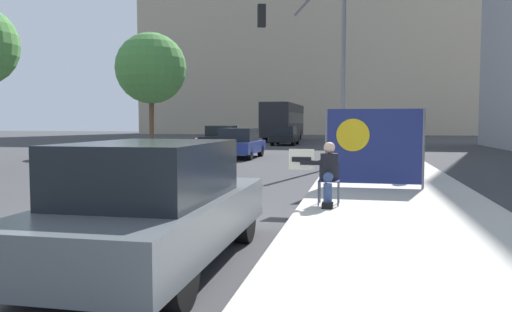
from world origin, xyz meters
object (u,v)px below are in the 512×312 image
Objects in this scene: city_bus_on_road at (284,120)px; motorcycle_on_road at (195,156)px; car_on_road_midblock at (222,137)px; pedestrian_behind at (410,150)px; traffic_light_pole at (315,53)px; car_on_road_nearest at (240,143)px; car_on_road_distant at (285,136)px; street_tree_midblock at (151,68)px; parked_car_curbside at (155,205)px; protest_banner at (373,146)px; seated_protester at (328,171)px.

motorcycle_on_road is (1.22, -29.37, -1.43)m from city_bus_on_road.
pedestrian_behind is at bearing -58.99° from car_on_road_midblock.
car_on_road_nearest is at bearing 137.76° from traffic_light_pole.
traffic_light_pole reaches higher than car_on_road_distant.
street_tree_midblock reaches higher than car_on_road_nearest.
street_tree_midblock reaches higher than car_on_road_distant.
car_on_road_nearest is 0.88× the size of car_on_road_midblock.
traffic_light_pole is 14.71m from parked_car_curbside.
car_on_road_nearest is 0.36× the size of city_bus_on_road.
pedestrian_behind is at bearing -17.19° from motorcycle_on_road.
protest_banner is 18.82m from street_tree_midblock.
protest_banner is at bearing -35.66° from motorcycle_on_road.
protest_banner is 0.35× the size of street_tree_midblock.
car_on_road_midblock is at bearing -151.04° from pedestrian_behind.
city_bus_on_road is at bearing 96.29° from parked_car_curbside.
motorcycle_on_road is (-0.06, -6.50, -0.20)m from car_on_road_nearest.
car_on_road_midblock is at bearing 59.36° from street_tree_midblock.
city_bus_on_road is at bearing 93.19° from car_on_road_nearest.
parked_car_curbside is 26.61m from car_on_road_midblock.
parked_car_curbside is 11.68m from motorcycle_on_road.
pedestrian_behind is at bearing -43.04° from street_tree_midblock.
pedestrian_behind is 0.75× the size of motorcycle_on_road.
traffic_light_pole is at bearing -79.02° from city_bus_on_road.
street_tree_midblock is (-4.68, -19.48, 2.80)m from city_bus_on_road.
car_on_road_distant is at bearing -165.33° from pedestrian_behind.
car_on_road_nearest is 0.62× the size of street_tree_midblock.
traffic_light_pole reaches higher than car_on_road_midblock.
car_on_road_nearest reaches higher than car_on_road_distant.
car_on_road_distant is at bearing 89.34° from car_on_road_nearest.
protest_banner is 0.57× the size of car_on_road_nearest.
pedestrian_behind is 0.14× the size of city_bus_on_road.
city_bus_on_road reaches higher than seated_protester.
seated_protester is 0.51× the size of protest_banner.
car_on_road_midblock is (-6.98, 11.63, -3.68)m from traffic_light_pole.
protest_banner reaches higher than pedestrian_behind.
car_on_road_distant is 1.95× the size of motorcycle_on_road.
car_on_road_distant is (-5.74, 24.76, -0.43)m from protest_banner.
car_on_road_midblock is (-8.11, 21.70, -0.03)m from seated_protester.
car_on_road_nearest is (-3.20, 17.71, -0.02)m from parked_car_curbside.
car_on_road_distant is (-6.80, 22.65, -0.23)m from pedestrian_behind.
seated_protester is 0.25× the size of car_on_road_midblock.
seated_protester is 2.96m from protest_banner.
pedestrian_behind is 6.99m from traffic_light_pole.
car_on_road_nearest is 8.72m from car_on_road_midblock.
pedestrian_behind reaches higher than car_on_road_distant.
street_tree_midblock is at bearing 116.16° from seated_protester.
protest_banner is 1.11× the size of motorcycle_on_road.
car_on_road_nearest is (-4.98, 13.57, -0.06)m from seated_protester.
car_on_road_distant is (-3.04, 31.69, -0.03)m from parked_car_curbside.
city_bus_on_road reaches higher than car_on_road_distant.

